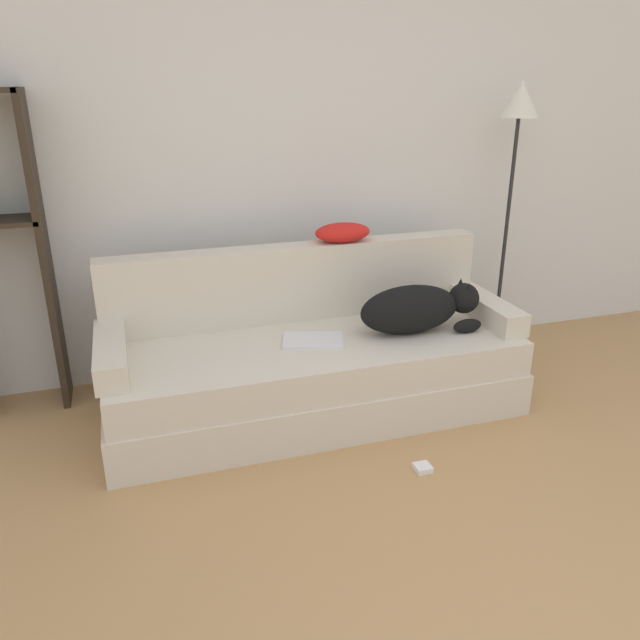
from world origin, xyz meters
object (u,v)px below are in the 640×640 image
(throw_pillow, at_px, (343,232))
(power_adapter, at_px, (423,468))
(couch, at_px, (315,376))
(laptop, at_px, (313,340))
(dog, at_px, (418,308))
(floor_lamp, at_px, (516,142))

(throw_pillow, bearing_deg, power_adapter, -87.75)
(couch, distance_m, laptop, 0.23)
(couch, xyz_separation_m, laptop, (-0.02, -0.03, 0.23))
(power_adapter, bearing_deg, throw_pillow, 92.25)
(dog, distance_m, laptop, 0.61)
(laptop, height_order, power_adapter, laptop)
(floor_lamp, bearing_deg, couch, -163.05)
(floor_lamp, bearing_deg, power_adapter, -134.12)
(couch, relative_size, power_adapter, 28.75)
(couch, relative_size, dog, 3.18)
(dog, distance_m, throw_pillow, 0.61)
(laptop, bearing_deg, floor_lamp, 34.50)
(floor_lamp, bearing_deg, throw_pillow, -175.37)
(couch, xyz_separation_m, floor_lamp, (1.42, 0.43, 1.16))
(couch, xyz_separation_m, dog, (0.57, -0.06, 0.36))
(laptop, distance_m, floor_lamp, 1.78)
(throw_pillow, height_order, power_adapter, throw_pillow)
(floor_lamp, bearing_deg, laptop, -162.32)
(dog, distance_m, floor_lamp, 1.27)
(laptop, bearing_deg, couch, 73.35)
(dog, height_order, laptop, dog)
(couch, bearing_deg, power_adapter, -65.90)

